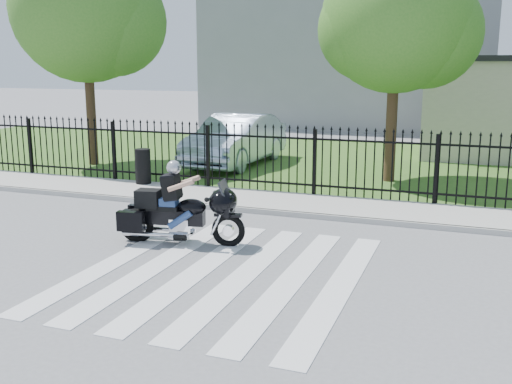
% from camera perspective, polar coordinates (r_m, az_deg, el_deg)
% --- Properties ---
extents(ground, '(120.00, 120.00, 0.00)m').
position_cam_1_polar(ground, '(10.14, -3.27, -7.67)').
color(ground, slate).
rests_on(ground, ground).
extents(crosswalk, '(5.00, 5.50, 0.01)m').
position_cam_1_polar(crosswalk, '(10.13, -3.27, -7.64)').
color(crosswalk, silver).
rests_on(crosswalk, ground).
extents(sidewalk, '(40.00, 2.00, 0.12)m').
position_cam_1_polar(sidewalk, '(14.65, 4.53, -1.20)').
color(sidewalk, '#ADAAA3').
rests_on(sidewalk, ground).
extents(curb, '(40.00, 0.12, 0.12)m').
position_cam_1_polar(curb, '(13.72, 3.39, -2.10)').
color(curb, '#ADAAA3').
rests_on(curb, ground).
extents(grass_strip, '(40.00, 12.00, 0.02)m').
position_cam_1_polar(grass_strip, '(21.36, 9.65, 2.76)').
color(grass_strip, '#335F20').
rests_on(grass_strip, ground).
extents(iron_fence, '(26.00, 0.04, 1.80)m').
position_cam_1_polar(iron_fence, '(15.43, 5.59, 2.66)').
color(iron_fence, black).
rests_on(iron_fence, ground).
extents(tree_left, '(4.80, 4.80, 7.58)m').
position_cam_1_polar(tree_left, '(21.26, -15.97, 16.40)').
color(tree_left, '#382316').
rests_on(tree_left, ground).
extents(tree_mid, '(4.20, 4.20, 6.78)m').
position_cam_1_polar(tree_mid, '(17.93, 13.22, 15.78)').
color(tree_mid, '#382316').
rests_on(tree_mid, ground).
extents(building_tall, '(15.00, 10.00, 12.00)m').
position_cam_1_polar(building_tall, '(35.49, 9.45, 16.14)').
color(building_tall, gray).
rests_on(building_tall, ground).
extents(motorcycle_rider, '(2.51, 1.08, 1.67)m').
position_cam_1_polar(motorcycle_rider, '(11.63, -7.49, -1.63)').
color(motorcycle_rider, black).
rests_on(motorcycle_rider, ground).
extents(parked_car, '(2.00, 5.28, 1.72)m').
position_cam_1_polar(parked_car, '(20.49, -1.93, 4.99)').
color(parked_car, '#ADBFDA').
rests_on(parked_car, grass_strip).
extents(litter_bin, '(0.46, 0.46, 0.98)m').
position_cam_1_polar(litter_bin, '(17.09, -10.72, 2.43)').
color(litter_bin, black).
rests_on(litter_bin, sidewalk).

